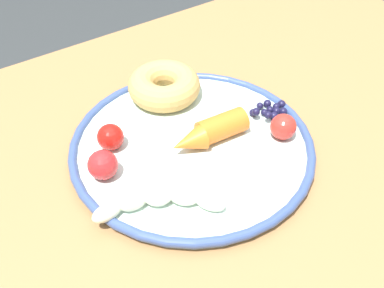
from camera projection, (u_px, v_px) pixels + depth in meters
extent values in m
cube|color=#9A6D41|center=(202.00, 159.00, 0.62)|extent=(1.15, 0.71, 0.03)
cube|color=#956C46|center=(288.00, 115.00, 1.26)|extent=(0.05, 0.05, 0.70)
cylinder|color=silver|center=(192.00, 147.00, 0.61)|extent=(0.32, 0.32, 0.01)
torus|color=#374E83|center=(192.00, 144.00, 0.60)|extent=(0.33, 0.33, 0.01)
ellipsoid|color=#E6E9C3|center=(210.00, 202.00, 0.52)|extent=(0.04, 0.04, 0.02)
ellipsoid|color=#E6E9C3|center=(184.00, 195.00, 0.52)|extent=(0.04, 0.04, 0.02)
ellipsoid|color=#E6E9C3|center=(158.00, 193.00, 0.52)|extent=(0.05, 0.04, 0.03)
ellipsoid|color=#E6E9C3|center=(132.00, 200.00, 0.52)|extent=(0.04, 0.03, 0.02)
ellipsoid|color=#E6E9C3|center=(107.00, 212.00, 0.51)|extent=(0.04, 0.02, 0.02)
cylinder|color=orange|center=(223.00, 128.00, 0.60)|extent=(0.07, 0.04, 0.03)
cone|color=orange|center=(187.00, 142.00, 0.58)|extent=(0.05, 0.04, 0.03)
torus|color=tan|center=(164.00, 86.00, 0.67)|extent=(0.13, 0.13, 0.04)
sphere|color=#191638|center=(260.00, 106.00, 0.65)|extent=(0.01, 0.01, 0.01)
sphere|color=#191638|center=(267.00, 104.00, 0.66)|extent=(0.01, 0.01, 0.01)
sphere|color=#191638|center=(276.00, 111.00, 0.64)|extent=(0.01, 0.01, 0.01)
sphere|color=#191638|center=(277.00, 107.00, 0.65)|extent=(0.01, 0.01, 0.01)
sphere|color=#191638|center=(268.00, 108.00, 0.65)|extent=(0.01, 0.01, 0.01)
sphere|color=#191638|center=(283.00, 111.00, 0.64)|extent=(0.01, 0.01, 0.01)
sphere|color=#191638|center=(253.00, 113.00, 0.64)|extent=(0.01, 0.01, 0.01)
sphere|color=#191638|center=(274.00, 116.00, 0.64)|extent=(0.01, 0.01, 0.01)
sphere|color=#191638|center=(266.00, 114.00, 0.64)|extent=(0.01, 0.01, 0.01)
sphere|color=#191638|center=(279.00, 119.00, 0.63)|extent=(0.01, 0.01, 0.01)
sphere|color=#191638|center=(283.00, 106.00, 0.65)|extent=(0.01, 0.01, 0.01)
sphere|color=#191638|center=(268.00, 115.00, 0.62)|extent=(0.01, 0.01, 0.01)
sphere|color=#191638|center=(256.00, 112.00, 0.63)|extent=(0.01, 0.01, 0.01)
sphere|color=red|center=(103.00, 165.00, 0.55)|extent=(0.04, 0.04, 0.04)
sphere|color=red|center=(110.00, 137.00, 0.59)|extent=(0.04, 0.04, 0.04)
sphere|color=red|center=(283.00, 127.00, 0.60)|extent=(0.04, 0.04, 0.04)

